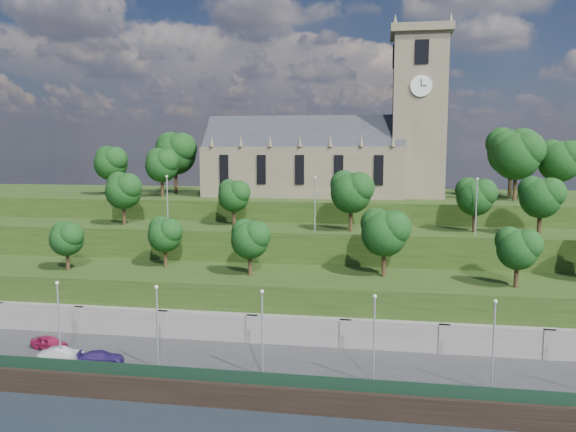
% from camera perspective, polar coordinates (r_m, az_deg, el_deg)
% --- Properties ---
extents(ground, '(320.00, 320.00, 0.00)m').
position_cam_1_polar(ground, '(51.54, -0.89, -19.24)').
color(ground, black).
rests_on(ground, ground).
extents(promenade, '(160.00, 12.00, 2.00)m').
position_cam_1_polar(promenade, '(56.52, 0.23, -15.69)').
color(promenade, '#2D2D30').
rests_on(promenade, ground).
extents(quay_wall, '(160.00, 0.50, 2.20)m').
position_cam_1_polar(quay_wall, '(51.02, -0.91, -18.15)').
color(quay_wall, black).
rests_on(quay_wall, ground).
extents(fence, '(160.00, 0.10, 1.20)m').
position_cam_1_polar(fence, '(51.00, -0.78, -16.32)').
color(fence, '#153121').
rests_on(fence, promenade).
extents(retaining_wall, '(160.00, 2.10, 5.00)m').
position_cam_1_polar(retaining_wall, '(61.51, 1.13, -12.29)').
color(retaining_wall, slate).
rests_on(retaining_wall, ground).
extents(embankment_lower, '(160.00, 12.00, 8.00)m').
position_cam_1_polar(embankment_lower, '(66.75, 1.89, -9.40)').
color(embankment_lower, '#213612').
rests_on(embankment_lower, ground).
extents(embankment_upper, '(160.00, 10.00, 12.00)m').
position_cam_1_polar(embankment_upper, '(76.84, 2.97, -5.70)').
color(embankment_upper, '#213612').
rests_on(embankment_upper, ground).
extents(hilltop, '(160.00, 32.00, 15.00)m').
position_cam_1_polar(hilltop, '(97.10, 4.36, -2.17)').
color(hilltop, '#213612').
rests_on(hilltop, ground).
extents(church, '(38.60, 12.35, 27.60)m').
position_cam_1_polar(church, '(91.85, 4.72, 6.72)').
color(church, brown).
rests_on(church, hilltop).
extents(trees_lower, '(66.68, 8.49, 7.91)m').
position_cam_1_polar(trees_lower, '(64.64, 6.15, -2.09)').
color(trees_lower, '#312013').
rests_on(trees_lower, embankment_lower).
extents(trees_upper, '(60.40, 7.82, 7.91)m').
position_cam_1_polar(trees_upper, '(73.96, 5.27, 2.41)').
color(trees_upper, '#312013').
rests_on(trees_upper, embankment_upper).
extents(trees_hilltop, '(77.07, 16.35, 11.15)m').
position_cam_1_polar(trees_hilltop, '(91.04, 7.98, 6.23)').
color(trees_hilltop, '#312013').
rests_on(trees_hilltop, hilltop).
extents(lamp_posts_promenade, '(60.36, 0.36, 8.12)m').
position_cam_1_polar(lamp_posts_promenade, '(51.67, -2.63, -11.19)').
color(lamp_posts_promenade, '#B2B2B7').
rests_on(lamp_posts_promenade, promenade).
extents(lamp_posts_upper, '(40.36, 0.36, 7.18)m').
position_cam_1_polar(lamp_posts_upper, '(72.32, 2.75, 1.69)').
color(lamp_posts_upper, '#B2B2B7').
rests_on(lamp_posts_upper, embankment_upper).
extents(car_left, '(4.30, 2.52, 1.37)m').
position_cam_1_polar(car_left, '(64.52, -23.09, -11.76)').
color(car_left, maroon).
rests_on(car_left, promenade).
extents(car_middle, '(4.38, 2.27, 1.37)m').
position_cam_1_polar(car_middle, '(60.57, -22.04, -12.93)').
color(car_middle, '#A6A5AA').
rests_on(car_middle, promenade).
extents(car_right, '(4.64, 2.76, 1.26)m').
position_cam_1_polar(car_right, '(58.72, -18.46, -13.47)').
color(car_right, '#271854').
rests_on(car_right, promenade).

